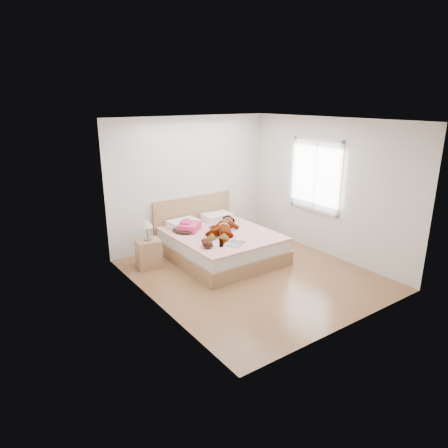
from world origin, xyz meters
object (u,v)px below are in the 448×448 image
magazine (236,243)px  coffee_mug (222,233)px  towel (189,226)px  bed (218,243)px  plush_toy (207,243)px  phone (188,223)px  nightstand (148,251)px  woman (223,227)px

magazine → coffee_mug: coffee_mug is taller
towel → magazine: 1.15m
bed → coffee_mug: size_ratio=15.42×
magazine → towel: bearing=105.3°
coffee_mug → plush_toy: plush_toy is taller
phone → plush_toy: 0.93m
bed → nightstand: bearing=166.5°
coffee_mug → phone: bearing=124.8°
coffee_mug → nightstand: nightstand is taller
woman → bed: (-0.02, 0.10, -0.34)m
phone → magazine: phone is taller
woman → bed: bearing=149.6°
towel → magazine: (0.30, -1.10, -0.09)m
nightstand → bed: bearing=-13.5°
nightstand → towel: bearing=3.0°
magazine → plush_toy: 0.53m
phone → towel: towel is taller
bed → plush_toy: bed is taller
plush_toy → phone: bearing=79.3°
phone → bed: 0.69m
coffee_mug → woman: bearing=52.3°
woman → coffee_mug: woman is taller
phone → coffee_mug: (0.38, -0.55, -0.12)m
towel → phone: bearing=-120.5°
woman → phone: (-0.50, 0.40, 0.06)m
towel → nightstand: (-0.87, -0.05, -0.31)m
woman → magazine: (-0.16, -0.64, -0.10)m
nightstand → plush_toy: bearing=-54.4°
bed → coffee_mug: bed is taller
towel → coffee_mug: towel is taller
towel → bed: bearing=-39.4°
phone → nightstand: size_ratio=0.10×
woman → magazine: size_ratio=3.45×
towel → coffee_mug: bearing=-60.6°
phone → plush_toy: (-0.17, -0.91, -0.09)m
nightstand → phone: bearing=-1.2°
magazine → bed: bearing=79.5°
woman → magazine: woman is taller
woman → coffee_mug: 0.20m
woman → nightstand: 1.43m
woman → plush_toy: 0.84m
woman → nightstand: bearing=-151.2°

